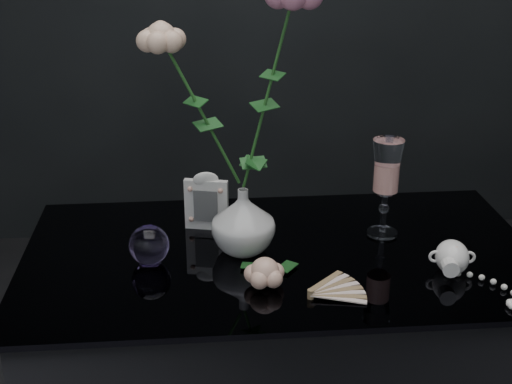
{
  "coord_description": "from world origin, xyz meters",
  "views": [
    {
      "loc": [
        -0.16,
        -1.24,
        1.44
      ],
      "look_at": [
        -0.05,
        -0.01,
        0.92
      ],
      "focal_mm": 50.0,
      "sensor_mm": 36.0,
      "label": 1
    }
  ],
  "objects_px": {
    "vase": "(243,221)",
    "wine_glass": "(385,188)",
    "paperweight": "(149,245)",
    "picture_frame": "(206,201)",
    "loose_rose": "(265,272)",
    "pearl_jar": "(452,256)"
  },
  "relations": [
    {
      "from": "paperweight",
      "to": "loose_rose",
      "type": "relative_size",
      "value": 0.48
    },
    {
      "from": "pearl_jar",
      "to": "vase",
      "type": "bearing_deg",
      "value": 171.26
    },
    {
      "from": "vase",
      "to": "picture_frame",
      "type": "height_order",
      "value": "vase"
    },
    {
      "from": "vase",
      "to": "paperweight",
      "type": "xyz_separation_m",
      "value": [
        -0.19,
        -0.04,
        -0.03
      ]
    },
    {
      "from": "loose_rose",
      "to": "wine_glass",
      "type": "bearing_deg",
      "value": 13.66
    },
    {
      "from": "wine_glass",
      "to": "loose_rose",
      "type": "distance_m",
      "value": 0.35
    },
    {
      "from": "vase",
      "to": "wine_glass",
      "type": "xyz_separation_m",
      "value": [
        0.3,
        0.05,
        0.04
      ]
    },
    {
      "from": "paperweight",
      "to": "wine_glass",
      "type": "bearing_deg",
      "value": 10.17
    },
    {
      "from": "vase",
      "to": "loose_rose",
      "type": "relative_size",
      "value": 0.81
    },
    {
      "from": "paperweight",
      "to": "picture_frame",
      "type": "bearing_deg",
      "value": 52.04
    },
    {
      "from": "wine_glass",
      "to": "loose_rose",
      "type": "relative_size",
      "value": 1.27
    },
    {
      "from": "picture_frame",
      "to": "paperweight",
      "type": "distance_m",
      "value": 0.19
    },
    {
      "from": "vase",
      "to": "wine_glass",
      "type": "height_order",
      "value": "wine_glass"
    },
    {
      "from": "picture_frame",
      "to": "loose_rose",
      "type": "distance_m",
      "value": 0.28
    },
    {
      "from": "picture_frame",
      "to": "pearl_jar",
      "type": "relative_size",
      "value": 0.57
    },
    {
      "from": "picture_frame",
      "to": "loose_rose",
      "type": "relative_size",
      "value": 0.79
    },
    {
      "from": "vase",
      "to": "wine_glass",
      "type": "relative_size",
      "value": 0.64
    },
    {
      "from": "wine_glass",
      "to": "vase",
      "type": "bearing_deg",
      "value": -170.14
    },
    {
      "from": "vase",
      "to": "paperweight",
      "type": "relative_size",
      "value": 1.7
    },
    {
      "from": "vase",
      "to": "picture_frame",
      "type": "bearing_deg",
      "value": 122.2
    },
    {
      "from": "loose_rose",
      "to": "pearl_jar",
      "type": "xyz_separation_m",
      "value": [
        0.37,
        0.03,
        0.0
      ]
    },
    {
      "from": "wine_glass",
      "to": "pearl_jar",
      "type": "bearing_deg",
      "value": -61.75
    }
  ]
}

